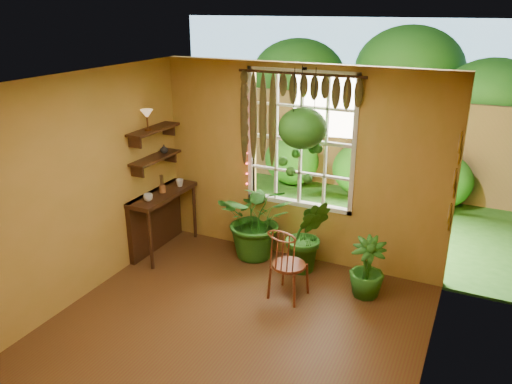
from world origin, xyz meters
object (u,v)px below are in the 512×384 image
Objects in this scene: potted_plant_mid at (308,235)px; hanging_basket at (302,134)px; counter_ledge at (158,214)px; potted_plant_left at (258,219)px; windsor_chair at (288,274)px.

hanging_basket is at bearing -179.22° from potted_plant_mid.
counter_ledge is 1.14× the size of potted_plant_mid.
hanging_basket is (0.65, -0.10, 1.31)m from potted_plant_left.
counter_ledge is at bearing -171.71° from hanging_basket.
hanging_basket is at bearing -8.70° from potted_plant_left.
counter_ledge is 2.21m from potted_plant_mid.
windsor_chair is 0.75m from potted_plant_mid.
potted_plant_left is 1.10× the size of potted_plant_mid.
counter_ledge is at bearing -172.12° from potted_plant_mid.
windsor_chair is at bearing -79.53° from hanging_basket.
potted_plant_left is at bearing 172.77° from potted_plant_mid.
potted_plant_mid is (0.77, -0.10, -0.05)m from potted_plant_left.
windsor_chair reaches higher than counter_ledge.
counter_ledge is 0.85× the size of hanging_basket.
windsor_chair is (2.20, -0.42, -0.24)m from counter_ledge.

